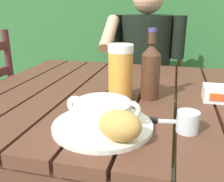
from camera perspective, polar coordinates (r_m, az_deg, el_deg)
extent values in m
cube|color=#533022|center=(1.15, -22.27, 0.97)|extent=(0.12, 0.96, 0.04)
cube|color=#533022|center=(1.09, -16.91, 0.51)|extent=(0.12, 0.96, 0.04)
cube|color=#533022|center=(1.03, -10.89, -0.01)|extent=(0.12, 0.96, 0.04)
cube|color=#533022|center=(0.98, -4.24, -0.58)|extent=(0.12, 0.96, 0.04)
cube|color=#533022|center=(0.95, 2.93, -1.19)|extent=(0.12, 0.96, 0.04)
cube|color=#533022|center=(0.94, 10.44, -1.81)|extent=(0.12, 0.96, 0.04)
cube|color=#533022|center=(0.94, 18.06, -2.41)|extent=(0.12, 0.96, 0.04)
cube|color=#533022|center=(1.39, 6.52, 2.71)|extent=(1.08, 0.03, 0.08)
cube|color=#533022|center=(1.65, -12.27, -7.05)|extent=(0.06, 0.06, 0.73)
cube|color=#2F6633|center=(2.50, 10.52, 14.91)|extent=(3.83, 0.60, 1.82)
cylinder|color=#4C3823|center=(2.76, -2.75, 19.64)|extent=(0.10, 0.10, 2.22)
cylinder|color=#503A1B|center=(1.76, 13.98, -10.66)|extent=(0.04, 0.04, 0.44)
cylinder|color=#503A1B|center=(1.81, -0.69, -9.24)|extent=(0.04, 0.04, 0.44)
cylinder|color=#503A1B|center=(2.11, 14.13, -5.56)|extent=(0.04, 0.04, 0.44)
cylinder|color=#503A1B|center=(2.15, 1.95, -4.51)|extent=(0.04, 0.04, 0.44)
cube|color=#503A1B|center=(1.86, 7.62, -0.99)|extent=(0.49, 0.42, 0.02)
cylinder|color=#503A1B|center=(1.97, 15.23, 7.17)|extent=(0.04, 0.04, 0.52)
cylinder|color=#503A1B|center=(2.01, 2.11, 8.05)|extent=(0.04, 0.04, 0.52)
cube|color=#503A1B|center=(1.99, 8.50, 5.48)|extent=(0.45, 0.02, 0.04)
cube|color=#503A1B|center=(1.97, 8.68, 9.14)|extent=(0.45, 0.02, 0.04)
cube|color=#503A1B|center=(1.95, 8.87, 12.88)|extent=(0.45, 0.02, 0.04)
cylinder|color=black|center=(1.67, 8.98, -11.79)|extent=(0.11, 0.11, 0.45)
cylinder|color=black|center=(1.64, 9.82, -1.42)|extent=(0.13, 0.40, 0.13)
cylinder|color=black|center=(1.69, 3.13, -11.20)|extent=(0.11, 0.11, 0.45)
cylinder|color=black|center=(1.66, 3.97, -0.94)|extent=(0.13, 0.40, 0.13)
cylinder|color=black|center=(1.68, 7.67, 8.12)|extent=(0.32, 0.32, 0.51)
cylinder|color=black|center=(1.63, 14.92, 11.72)|extent=(0.08, 0.08, 0.26)
cylinder|color=black|center=(1.67, 0.80, 12.51)|extent=(0.08, 0.08, 0.26)
cylinder|color=tan|center=(1.52, -0.63, 12.99)|extent=(0.07, 0.25, 0.21)
cylinder|color=#502525|center=(1.66, -20.00, -13.30)|extent=(0.04, 0.04, 0.44)
cylinder|color=#502525|center=(1.47, -22.07, 2.79)|extent=(0.04, 0.04, 0.52)
cylinder|color=white|center=(0.67, -2.04, -7.85)|extent=(0.27, 0.27, 0.01)
cylinder|color=white|center=(0.66, -2.08, -4.99)|extent=(0.15, 0.15, 0.06)
cylinder|color=#B3551F|center=(0.65, -2.09, -3.90)|extent=(0.13, 0.13, 0.01)
torus|color=white|center=(0.68, -8.25, -3.12)|extent=(0.05, 0.01, 0.05)
torus|color=white|center=(0.64, 4.45, -4.38)|extent=(0.05, 0.01, 0.05)
ellipsoid|color=tan|center=(0.58, 1.87, -7.87)|extent=(0.11, 0.09, 0.07)
cylinder|color=gold|center=(0.85, 1.88, 3.33)|extent=(0.08, 0.08, 0.17)
cylinder|color=white|center=(0.82, 1.96, 9.71)|extent=(0.08, 0.08, 0.03)
cylinder|color=#4B2B1D|center=(0.87, 8.72, 3.17)|extent=(0.06, 0.06, 0.15)
cone|color=#4B2B1D|center=(0.85, 9.04, 9.40)|extent=(0.06, 0.06, 0.04)
cylinder|color=#4B2B1D|center=(0.84, 9.17, 11.91)|extent=(0.02, 0.02, 0.04)
cylinder|color=#493987|center=(0.84, 9.26, 13.58)|extent=(0.03, 0.03, 0.01)
cylinder|color=silver|center=(0.67, 16.89, -6.71)|extent=(0.06, 0.06, 0.06)
cube|color=white|center=(0.93, 23.47, -0.56)|extent=(0.11, 0.08, 0.05)
cube|color=#D55221|center=(0.89, 23.86, -1.46)|extent=(0.08, 0.00, 0.02)
cube|color=silver|center=(0.72, 12.71, -6.78)|extent=(0.11, 0.04, 0.00)
cube|color=black|center=(0.71, 7.87, -6.55)|extent=(0.06, 0.03, 0.01)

